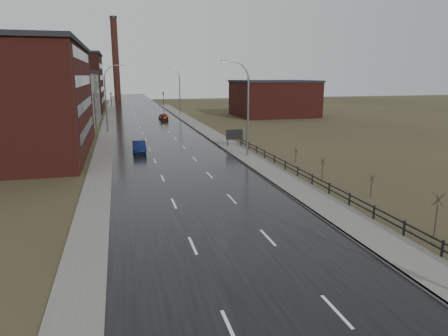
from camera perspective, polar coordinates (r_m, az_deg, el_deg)
road at (r=70.03m, az=-9.72°, el=5.04°), size 14.00×300.00×0.06m
sidewalk_right at (r=47.43m, az=3.50°, el=1.48°), size 3.20×180.00×0.18m
curb_right at (r=46.99m, az=1.74°, el=1.39°), size 0.16×180.00×0.18m
sidewalk_left at (r=69.81m, az=-16.45°, el=4.69°), size 2.40×260.00×0.12m
warehouse_mid at (r=88.05m, az=-22.85°, el=9.25°), size 16.32×20.40×10.50m
warehouse_far at (r=118.36m, az=-23.45°, el=11.14°), size 26.52×24.48×15.50m
building_right at (r=98.22m, az=7.09°, el=9.87°), size 18.36×16.32×8.50m
smokestack at (r=159.23m, az=-15.23°, el=14.77°), size 2.70×2.70×30.70m
streetlight_right_mid at (r=47.53m, az=3.10°, el=8.52°), size 3.36×0.28×11.35m
streetlight_left at (r=71.24m, az=-16.31°, el=9.54°), size 3.36×0.28×11.35m
streetlight_right_far at (r=100.24m, az=-6.52°, el=10.85°), size 3.36×0.28×11.35m
guardrail at (r=33.12m, az=15.39°, el=-2.99°), size 0.10×53.05×1.10m
shrub_c at (r=27.01m, az=28.09°, el=-5.89°), size 0.68×0.72×2.90m
shrub_d at (r=34.26m, az=20.32°, el=-2.37°), size 0.44×0.46×1.82m
shrub_e at (r=38.15m, az=13.89°, el=-0.07°), size 0.53×0.56×2.22m
shrub_f at (r=45.71m, az=10.24°, el=1.80°), size 0.38×0.40×1.57m
billboard at (r=54.61m, az=1.48°, el=4.73°), size 2.36×0.17×2.45m
traffic_light_left at (r=129.23m, az=-15.87°, el=10.38°), size 0.58×2.73×5.30m
traffic_light_right at (r=129.97m, az=-8.68°, el=10.74°), size 0.58×2.73×5.30m
car_near at (r=51.60m, az=-12.04°, el=2.91°), size 1.63×4.56×1.50m
car_far at (r=89.08m, az=-8.64°, el=7.24°), size 1.89×4.45×1.50m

